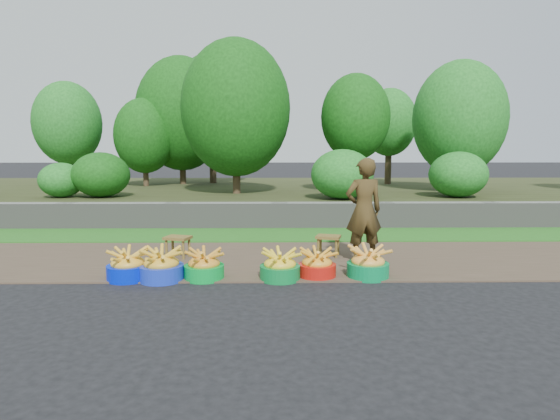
{
  "coord_description": "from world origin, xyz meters",
  "views": [
    {
      "loc": [
        -0.13,
        -5.63,
        1.63
      ],
      "look_at": [
        -0.03,
        1.3,
        0.75
      ],
      "focal_mm": 30.0,
      "sensor_mm": 36.0,
      "label": 1
    }
  ],
  "objects_px": {
    "basin_f": "(368,264)",
    "vendor_woman": "(364,210)",
    "basin_a": "(128,266)",
    "basin_e": "(317,265)",
    "stool_left": "(178,241)",
    "basin_b": "(162,266)",
    "basin_d": "(280,266)",
    "basin_c": "(204,266)",
    "stool_right": "(328,240)"
  },
  "relations": [
    {
      "from": "stool_left",
      "to": "stool_right",
      "type": "relative_size",
      "value": 1.02
    },
    {
      "from": "basin_a",
      "to": "basin_b",
      "type": "relative_size",
      "value": 0.96
    },
    {
      "from": "basin_a",
      "to": "vendor_woman",
      "type": "bearing_deg",
      "value": 15.37
    },
    {
      "from": "basin_a",
      "to": "stool_left",
      "type": "height_order",
      "value": "basin_a"
    },
    {
      "from": "stool_right",
      "to": "stool_left",
      "type": "bearing_deg",
      "value": -178.3
    },
    {
      "from": "basin_a",
      "to": "basin_d",
      "type": "height_order",
      "value": "basin_a"
    },
    {
      "from": "basin_c",
      "to": "stool_left",
      "type": "relative_size",
      "value": 1.18
    },
    {
      "from": "basin_a",
      "to": "stool_left",
      "type": "distance_m",
      "value": 1.23
    },
    {
      "from": "basin_d",
      "to": "basin_e",
      "type": "bearing_deg",
      "value": 12.38
    },
    {
      "from": "basin_b",
      "to": "basin_f",
      "type": "relative_size",
      "value": 1.03
    },
    {
      "from": "basin_c",
      "to": "stool_right",
      "type": "relative_size",
      "value": 1.19
    },
    {
      "from": "basin_d",
      "to": "stool_right",
      "type": "height_order",
      "value": "basin_d"
    },
    {
      "from": "basin_e",
      "to": "vendor_woman",
      "type": "xyz_separation_m",
      "value": [
        0.75,
        0.8,
        0.61
      ]
    },
    {
      "from": "stool_right",
      "to": "vendor_woman",
      "type": "bearing_deg",
      "value": -37.27
    },
    {
      "from": "basin_a",
      "to": "basin_b",
      "type": "distance_m",
      "value": 0.44
    },
    {
      "from": "stool_left",
      "to": "basin_a",
      "type": "bearing_deg",
      "value": -109.07
    },
    {
      "from": "basin_f",
      "to": "basin_d",
      "type": "bearing_deg",
      "value": -175.86
    },
    {
      "from": "basin_e",
      "to": "basin_f",
      "type": "height_order",
      "value": "basin_f"
    },
    {
      "from": "basin_e",
      "to": "stool_left",
      "type": "height_order",
      "value": "basin_e"
    },
    {
      "from": "basin_c",
      "to": "basin_f",
      "type": "height_order",
      "value": "basin_f"
    },
    {
      "from": "basin_d",
      "to": "vendor_woman",
      "type": "relative_size",
      "value": 0.34
    },
    {
      "from": "basin_c",
      "to": "basin_d",
      "type": "xyz_separation_m",
      "value": [
        0.97,
        -0.04,
        0.0
      ]
    },
    {
      "from": "basin_b",
      "to": "stool_right",
      "type": "bearing_deg",
      "value": 29.41
    },
    {
      "from": "basin_a",
      "to": "vendor_woman",
      "type": "distance_m",
      "value": 3.33
    },
    {
      "from": "basin_b",
      "to": "basin_c",
      "type": "height_order",
      "value": "basin_b"
    },
    {
      "from": "basin_a",
      "to": "basin_f",
      "type": "relative_size",
      "value": 0.98
    },
    {
      "from": "basin_f",
      "to": "vendor_woman",
      "type": "xyz_separation_m",
      "value": [
        0.09,
        0.82,
        0.59
      ]
    },
    {
      "from": "basin_b",
      "to": "stool_right",
      "type": "relative_size",
      "value": 1.3
    },
    {
      "from": "vendor_woman",
      "to": "basin_e",
      "type": "bearing_deg",
      "value": 36.69
    },
    {
      "from": "basin_a",
      "to": "basin_d",
      "type": "distance_m",
      "value": 1.93
    },
    {
      "from": "basin_b",
      "to": "vendor_woman",
      "type": "bearing_deg",
      "value": 18.61
    },
    {
      "from": "basin_e",
      "to": "vendor_woman",
      "type": "distance_m",
      "value": 1.25
    },
    {
      "from": "basin_d",
      "to": "basin_f",
      "type": "bearing_deg",
      "value": 4.14
    },
    {
      "from": "basin_d",
      "to": "basin_c",
      "type": "bearing_deg",
      "value": 177.34
    },
    {
      "from": "basin_e",
      "to": "stool_left",
      "type": "relative_size",
      "value": 1.14
    },
    {
      "from": "basin_b",
      "to": "basin_a",
      "type": "bearing_deg",
      "value": 173.69
    },
    {
      "from": "basin_e",
      "to": "stool_left",
      "type": "bearing_deg",
      "value": 151.67
    },
    {
      "from": "stool_right",
      "to": "vendor_woman",
      "type": "xyz_separation_m",
      "value": [
        0.47,
        -0.36,
        0.5
      ]
    },
    {
      "from": "stool_left",
      "to": "basin_b",
      "type": "bearing_deg",
      "value": -88.19
    },
    {
      "from": "basin_c",
      "to": "basin_d",
      "type": "bearing_deg",
      "value": -2.66
    },
    {
      "from": "basin_a",
      "to": "basin_e",
      "type": "height_order",
      "value": "basin_a"
    },
    {
      "from": "basin_a",
      "to": "basin_f",
      "type": "xyz_separation_m",
      "value": [
        3.07,
        0.05,
        0.0
      ]
    },
    {
      "from": "basin_c",
      "to": "stool_right",
      "type": "height_order",
      "value": "basin_c"
    },
    {
      "from": "basin_e",
      "to": "stool_right",
      "type": "relative_size",
      "value": 1.16
    },
    {
      "from": "basin_b",
      "to": "basin_e",
      "type": "distance_m",
      "value": 1.98
    },
    {
      "from": "basin_d",
      "to": "stool_left",
      "type": "xyz_separation_m",
      "value": [
        -1.53,
        1.19,
        0.11
      ]
    },
    {
      "from": "basin_b",
      "to": "vendor_woman",
      "type": "distance_m",
      "value": 2.93
    },
    {
      "from": "basin_f",
      "to": "stool_left",
      "type": "xyz_separation_m",
      "value": [
        -2.67,
        1.11,
        0.1
      ]
    },
    {
      "from": "basin_d",
      "to": "vendor_woman",
      "type": "distance_m",
      "value": 1.64
    },
    {
      "from": "stool_right",
      "to": "vendor_woman",
      "type": "relative_size",
      "value": 0.28
    }
  ]
}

